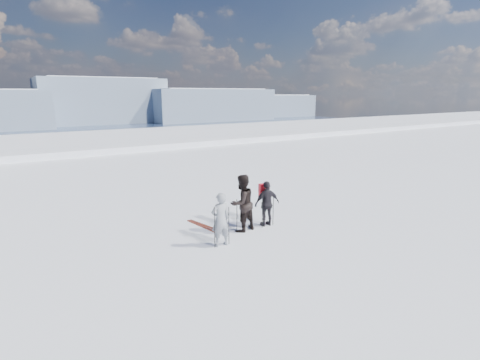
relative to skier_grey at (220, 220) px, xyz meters
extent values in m
plane|color=white|center=(3.29, 58.21, -18.36)|extent=(220.00, 208.01, 71.62)
cube|color=white|center=(3.29, 28.21, -7.36)|extent=(180.00, 16.00, 14.00)
plane|color=navy|center=(3.29, 288.21, -30.86)|extent=(820.00, 820.00, 0.00)
cube|color=slate|center=(103.29, 468.21, -4.86)|extent=(140.00, 80.00, 52.00)
cube|color=white|center=(103.29, 468.21, 18.14)|extent=(119.00, 70.00, 8.00)
cube|color=slate|center=(233.29, 438.21, -10.86)|extent=(160.00, 80.00, 40.00)
cube|color=white|center=(233.29, 438.21, 6.14)|extent=(136.00, 70.00, 8.00)
cube|color=slate|center=(353.29, 468.21, -14.86)|extent=(130.00, 80.00, 32.00)
cube|color=white|center=(353.29, 468.21, -1.86)|extent=(110.50, 70.00, 8.00)
imported|color=gray|center=(0.00, 0.00, 0.00)|extent=(0.64, 0.43, 1.72)
imported|color=black|center=(1.28, 0.74, 0.14)|extent=(1.10, 0.93, 2.00)
imported|color=black|center=(2.33, 0.70, -0.04)|extent=(1.01, 0.53, 1.65)
cube|color=red|center=(2.36, 0.95, 1.03)|extent=(0.38, 0.25, 0.48)
cylinder|color=black|center=(-0.24, -0.05, -0.20)|extent=(0.02, 0.02, 1.33)
cylinder|color=black|center=(0.28, -0.03, -0.24)|extent=(0.02, 0.02, 1.23)
cylinder|color=black|center=(1.04, 0.68, -0.27)|extent=(0.02, 0.02, 1.19)
cylinder|color=black|center=(1.59, 0.67, -0.18)|extent=(0.02, 0.02, 1.35)
cylinder|color=black|center=(2.05, 0.60, -0.23)|extent=(0.02, 0.02, 1.26)
cylinder|color=black|center=(2.56, 0.62, -0.26)|extent=(0.02, 0.02, 1.21)
cube|color=black|center=(0.28, 1.87, -0.85)|extent=(0.37, 1.69, 0.03)
cube|color=black|center=(0.42, 1.87, -0.85)|extent=(0.47, 1.68, 0.03)
camera|label=1|loc=(-5.47, -9.60, 3.82)|focal=28.00mm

